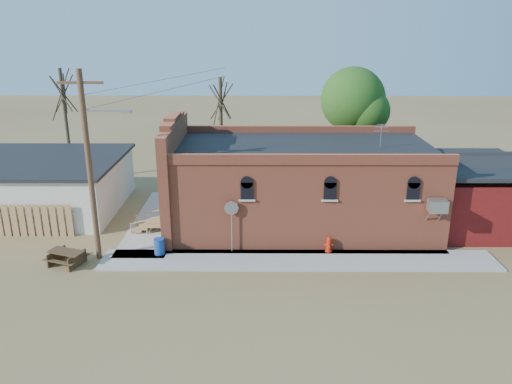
{
  "coord_description": "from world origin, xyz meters",
  "views": [
    {
      "loc": [
        -0.46,
        -20.78,
        10.79
      ],
      "look_at": [
        -0.57,
        4.18,
        2.4
      ],
      "focal_mm": 35.0,
      "sensor_mm": 36.0,
      "label": 1
    }
  ],
  "objects_px": {
    "brick_bar": "(296,186)",
    "trash_barrel": "(159,246)",
    "fire_hydrant": "(329,244)",
    "picnic_table": "(67,256)",
    "utility_pole": "(90,163)",
    "stop_sign": "(232,213)"
  },
  "relations": [
    {
      "from": "fire_hydrant",
      "to": "trash_barrel",
      "type": "bearing_deg",
      "value": -157.47
    },
    {
      "from": "utility_pole",
      "to": "picnic_table",
      "type": "distance_m",
      "value": 4.58
    },
    {
      "from": "brick_bar",
      "to": "fire_hydrant",
      "type": "bearing_deg",
      "value": -69.25
    },
    {
      "from": "brick_bar",
      "to": "fire_hydrant",
      "type": "relative_size",
      "value": 20.92
    },
    {
      "from": "utility_pole",
      "to": "stop_sign",
      "type": "distance_m",
      "value": 6.95
    },
    {
      "from": "utility_pole",
      "to": "picnic_table",
      "type": "height_order",
      "value": "utility_pole"
    },
    {
      "from": "picnic_table",
      "to": "fire_hydrant",
      "type": "bearing_deg",
      "value": 25.28
    },
    {
      "from": "trash_barrel",
      "to": "brick_bar",
      "type": "bearing_deg",
      "value": 29.91
    },
    {
      "from": "utility_pole",
      "to": "fire_hydrant",
      "type": "bearing_deg",
      "value": 3.05
    },
    {
      "from": "brick_bar",
      "to": "trash_barrel",
      "type": "bearing_deg",
      "value": -150.09
    },
    {
      "from": "brick_bar",
      "to": "utility_pole",
      "type": "bearing_deg",
      "value": -156.31
    },
    {
      "from": "brick_bar",
      "to": "stop_sign",
      "type": "bearing_deg",
      "value": -132.56
    },
    {
      "from": "brick_bar",
      "to": "utility_pole",
      "type": "xyz_separation_m",
      "value": [
        -9.79,
        -4.29,
        2.43
      ]
    },
    {
      "from": "brick_bar",
      "to": "fire_hydrant",
      "type": "distance_m",
      "value": 4.38
    },
    {
      "from": "trash_barrel",
      "to": "picnic_table",
      "type": "relative_size",
      "value": 0.41
    },
    {
      "from": "fire_hydrant",
      "to": "stop_sign",
      "type": "height_order",
      "value": "stop_sign"
    },
    {
      "from": "trash_barrel",
      "to": "picnic_table",
      "type": "bearing_deg",
      "value": -166.61
    },
    {
      "from": "utility_pole",
      "to": "picnic_table",
      "type": "bearing_deg",
      "value": -152.69
    },
    {
      "from": "stop_sign",
      "to": "trash_barrel",
      "type": "bearing_deg",
      "value": -159.19
    },
    {
      "from": "utility_pole",
      "to": "fire_hydrant",
      "type": "relative_size",
      "value": 11.48
    },
    {
      "from": "brick_bar",
      "to": "utility_pole",
      "type": "relative_size",
      "value": 1.82
    },
    {
      "from": "stop_sign",
      "to": "utility_pole",
      "type": "bearing_deg",
      "value": -158.66
    }
  ]
}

